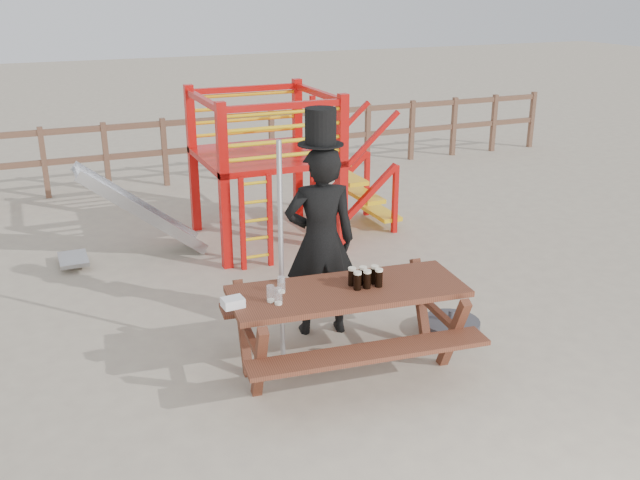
{
  "coord_description": "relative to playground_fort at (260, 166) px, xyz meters",
  "views": [
    {
      "loc": [
        -2.83,
        -5.4,
        3.42
      ],
      "look_at": [
        -0.18,
        0.8,
        0.97
      ],
      "focal_mm": 40.0,
      "sensor_mm": 36.0,
      "label": 1
    }
  ],
  "objects": [
    {
      "name": "playground_fort",
      "position": [
        0.0,
        0.0,
        0.0
      ],
      "size": [
        4.71,
        1.84,
        2.1
      ],
      "color": "red",
      "rests_on": "ground"
    },
    {
      "name": "stout_pints",
      "position": [
        -0.24,
        -3.69,
        -0.16
      ],
      "size": [
        0.28,
        0.19,
        0.17
      ],
      "color": "black",
      "rests_on": "picnic_table"
    },
    {
      "name": "empty_glasses",
      "position": [
        -1.08,
        -3.65,
        -0.18
      ],
      "size": [
        0.22,
        0.29,
        0.15
      ],
      "color": "silver",
      "rests_on": "picnic_table"
    },
    {
      "name": "picnic_table",
      "position": [
        -0.41,
        -3.68,
        -0.55
      ],
      "size": [
        2.27,
        1.68,
        0.82
      ],
      "rotation": [
        0.0,
        0.0,
        -0.11
      ],
      "color": "brown",
      "rests_on": "ground"
    },
    {
      "name": "paper_bag",
      "position": [
        -1.47,
        -3.64,
        -0.21
      ],
      "size": [
        0.19,
        0.15,
        0.08
      ],
      "primitive_type": "cube",
      "rotation": [
        0.0,
        0.0,
        0.07
      ],
      "color": "white",
      "rests_on": "picnic_table"
    },
    {
      "name": "metal_pole",
      "position": [
        -0.91,
        -3.31,
        0.0
      ],
      "size": [
        0.05,
        0.05,
        2.15
      ],
      "primitive_type": "cylinder",
      "color": "#B2B2B7",
      "rests_on": "ground"
    },
    {
      "name": "back_fence",
      "position": [
        -0.12,
        3.42,
        -0.34
      ],
      "size": [
        15.09,
        0.09,
        1.2
      ],
      "color": "brown",
      "rests_on": "ground"
    },
    {
      "name": "parasol_base",
      "position": [
        0.89,
        -3.44,
        -1.0
      ],
      "size": [
        0.59,
        0.59,
        0.25
      ],
      "color": "#3A393F",
      "rests_on": "ground"
    },
    {
      "name": "man_with_hat",
      "position": [
        -0.32,
        -2.85,
        -0.03
      ],
      "size": [
        0.8,
        0.61,
        2.32
      ],
      "rotation": [
        0.0,
        0.0,
        2.93
      ],
      "color": "black",
      "rests_on": "ground"
    },
    {
      "name": "ground",
      "position": [
        -0.12,
        -3.58,
        -1.07
      ],
      "size": [
        60.0,
        60.0,
        0.0
      ],
      "primitive_type": "plane",
      "color": "#B2A48A",
      "rests_on": "ground"
    }
  ]
}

